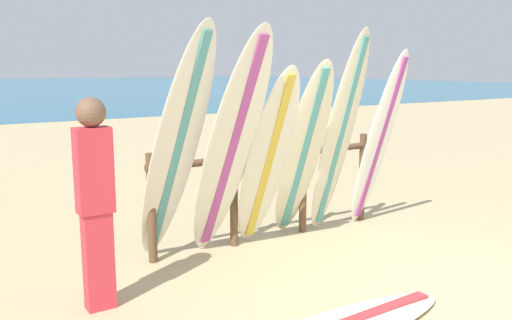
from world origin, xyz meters
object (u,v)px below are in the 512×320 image
Objects in this scene: surfboard_leaning_center_right at (339,134)px; surfboard_leaning_far_left at (176,148)px; beachgoer_standing at (95,195)px; surfboard_leaning_center at (303,152)px; surfboard_leaning_left at (230,148)px; surfboard_rack at (270,179)px; surfboard_leaning_right at (379,140)px; surfboard_leaning_center_left at (267,160)px.

surfboard_leaning_far_left is at bearing 179.63° from surfboard_leaning_center_right.
surfboard_leaning_center is at bearing 11.24° from beachgoer_standing.
surfboard_leaning_center is 0.55m from surfboard_leaning_center_right.
surfboard_rack is at bearing 29.39° from surfboard_leaning_left.
surfboard_leaning_right is (1.12, -0.06, 0.06)m from surfboard_leaning_center.
surfboard_leaning_left is 0.55m from surfboard_leaning_center_left.
surfboard_leaning_far_left reaches higher than surfboard_leaning_right.
surfboard_leaning_right is at bearing -3.24° from surfboard_leaning_center.
surfboard_leaning_center_right is (0.52, -0.02, 0.17)m from surfboard_leaning_center.
surfboard_leaning_far_left is at bearing -167.47° from surfboard_rack.
beachgoer_standing is (-2.49, -0.50, -0.08)m from surfboard_leaning_center.
surfboard_rack is 1.36× the size of surfboard_leaning_right.
surfboard_leaning_center_right is 3.06m from beachgoer_standing.
surfboard_rack is 1.44× the size of surfboard_leaning_center.
surfboard_leaning_far_left is 2.69m from surfboard_leaning_right.
surfboard_leaning_center reaches higher than beachgoer_standing.
beachgoer_standing is (-1.46, -0.34, -0.23)m from surfboard_leaning_left.
surfboard_rack is 1.01m from surfboard_leaning_left.
surfboard_leaning_far_left is (-1.30, -0.29, 0.50)m from surfboard_rack.
surfboard_leaning_center_right is (2.07, -0.01, 0.00)m from surfboard_leaning_far_left.
surfboard_leaning_center is (0.26, -0.28, 0.33)m from surfboard_rack.
surfboard_leaning_far_left is 1.16× the size of surfboard_leaning_center.
surfboard_leaning_left is 1.56m from surfboard_leaning_center_right.
surfboard_leaning_far_left is at bearing -179.60° from surfboard_leaning_center.
surfboard_leaning_left is 0.99× the size of surfboard_leaning_center_right.
surfboard_leaning_right is at bearing -13.88° from surfboard_rack.
surfboard_leaning_left is at bearing -177.49° from surfboard_leaning_right.
surfboard_leaning_center_right is at bearing 4.94° from surfboard_leaning_left.
surfboard_leaning_right is at bearing -3.70° from surfboard_leaning_center_right.
surfboard_leaning_center_right is at bearing -2.70° from surfboard_leaning_center.
surfboard_leaning_left is 1.18× the size of surfboard_leaning_center_left.
surfboard_leaning_center_right reaches higher than surfboard_leaning_center_left.
surfboard_leaning_center_right is at bearing 2.36° from surfboard_leaning_center_left.
surfboard_rack is 1.23× the size of surfboard_leaning_center_right.
surfboard_leaning_right is at bearing -1.13° from surfboard_leaning_far_left.
surfboard_leaning_center is 1.19× the size of beachgoer_standing.
beachgoer_standing is (-2.24, -0.77, 0.25)m from surfboard_rack.
surfboard_leaning_center is 1.13m from surfboard_leaning_right.
surfboard_leaning_right reaches higher than surfboard_leaning_center_left.
surfboard_leaning_far_left is 1.20× the size of surfboard_leaning_center_left.
surfboard_leaning_far_left reaches higher than beachgoer_standing.
surfboard_leaning_far_left is at bearing 27.37° from beachgoer_standing.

